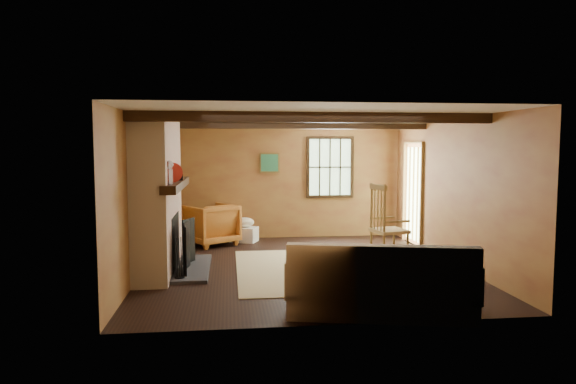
{
  "coord_description": "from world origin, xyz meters",
  "views": [
    {
      "loc": [
        -1.16,
        -8.08,
        1.93
      ],
      "look_at": [
        -0.18,
        0.4,
        1.18
      ],
      "focal_mm": 32.0,
      "sensor_mm": 36.0,
      "label": 1
    }
  ],
  "objects": [
    {
      "name": "ground",
      "position": [
        0.0,
        0.0,
        0.0
      ],
      "size": [
        5.5,
        5.5,
        0.0
      ],
      "primitive_type": "plane",
      "color": "black",
      "rests_on": "ground"
    },
    {
      "name": "rug",
      "position": [
        0.2,
        -0.2,
        0.0
      ],
      "size": [
        2.5,
        3.0,
        0.01
      ],
      "primitive_type": "cube",
      "color": "beige",
      "rests_on": "ground"
    },
    {
      "name": "room_envelope",
      "position": [
        0.22,
        0.26,
        1.63
      ],
      "size": [
        5.02,
        5.52,
        2.44
      ],
      "color": "#A47B3A",
      "rests_on": "ground"
    },
    {
      "name": "fireplace",
      "position": [
        -2.23,
        -0.0,
        1.1
      ],
      "size": [
        1.02,
        2.3,
        2.4
      ],
      "color": "#AE5E43",
      "rests_on": "ground"
    },
    {
      "name": "basket_pillow",
      "position": [
        -0.85,
        2.31,
        0.4
      ],
      "size": [
        0.44,
        0.37,
        0.2
      ],
      "primitive_type": "ellipsoid",
      "rotation": [
        0.0,
        0.0,
        0.13
      ],
      "color": "white",
      "rests_on": "laundry_basket"
    },
    {
      "name": "armchair",
      "position": [
        -1.52,
        2.04,
        0.41
      ],
      "size": [
        1.23,
        1.23,
        0.82
      ],
      "primitive_type": "imported",
      "rotation": [
        0.0,
        0.0,
        -2.55
      ],
      "color": "#BF6026",
      "rests_on": "ground"
    },
    {
      "name": "sofa",
      "position": [
        0.58,
        -2.41,
        0.31
      ],
      "size": [
        2.29,
        1.39,
        0.86
      ],
      "rotation": [
        0.0,
        0.0,
        -0.22
      ],
      "color": "white",
      "rests_on": "ground"
    },
    {
      "name": "firewood_pile",
      "position": [
        -1.94,
        2.6,
        0.13
      ],
      "size": [
        0.69,
        0.13,
        0.25
      ],
      "color": "brown",
      "rests_on": "ground"
    },
    {
      "name": "laundry_basket",
      "position": [
        -0.85,
        2.31,
        0.15
      ],
      "size": [
        0.61,
        0.54,
        0.3
      ],
      "primitive_type": "cube",
      "rotation": [
        0.0,
        0.0,
        -0.38
      ],
      "color": "white",
      "rests_on": "ground"
    },
    {
      "name": "rocking_chair",
      "position": [
        1.51,
        0.31,
        0.56
      ],
      "size": [
        1.04,
        0.68,
        1.32
      ],
      "rotation": [
        0.0,
        0.0,
        1.78
      ],
      "color": "#A68251",
      "rests_on": "ground"
    }
  ]
}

